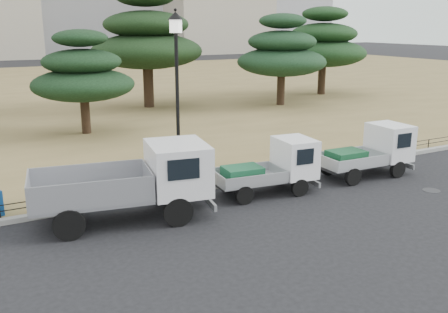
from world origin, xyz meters
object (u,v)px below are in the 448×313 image
truck_large (133,180)px  street_lamp (177,72)px  truck_kei_front (273,167)px  truck_kei_rear (371,151)px

truck_large → street_lamp: size_ratio=0.91×
truck_kei_front → street_lamp: (-2.75, 1.64, 3.19)m
truck_kei_front → truck_large: bearing=-173.5°
truck_large → truck_kei_rear: truck_large is taller
truck_kei_front → street_lamp: size_ratio=0.61×
truck_kei_rear → street_lamp: 8.03m
truck_large → truck_kei_rear: (9.38, 0.03, -0.28)m
truck_large → truck_kei_rear: 9.39m
truck_kei_rear → truck_kei_front: bearing=-178.6°
truck_kei_front → truck_kei_rear: truck_kei_rear is taller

